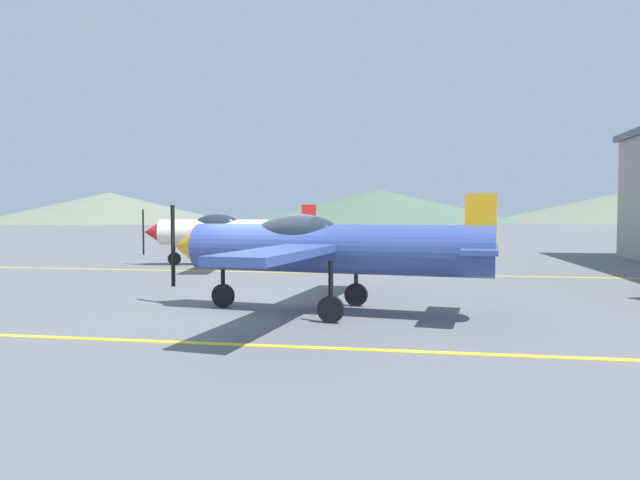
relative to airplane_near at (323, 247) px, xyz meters
name	(u,v)px	position (x,y,z in m)	size (l,w,h in m)	color
ground_plane	(256,308)	(-1.50, 0.30, -1.35)	(400.00, 400.00, 0.00)	slate
apron_line_near	(198,343)	(-1.50, -3.01, -1.35)	(80.00, 0.16, 0.01)	yellow
apron_line_far	(315,273)	(-1.50, 7.62, -1.35)	(80.00, 0.16, 0.01)	yellow
airplane_near	(323,247)	(0.00, 0.00, 0.00)	(7.01, 8.04, 2.40)	#33478C
airplane_mid	(231,231)	(-5.30, 10.01, 0.00)	(7.02, 8.04, 2.40)	silver
hill_left	(109,208)	(-69.85, 112.48, 2.28)	(58.56, 58.56, 7.26)	slate
hill_centerleft	(379,206)	(-6.99, 135.31, 2.86)	(73.14, 73.14, 8.43)	#4C6651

